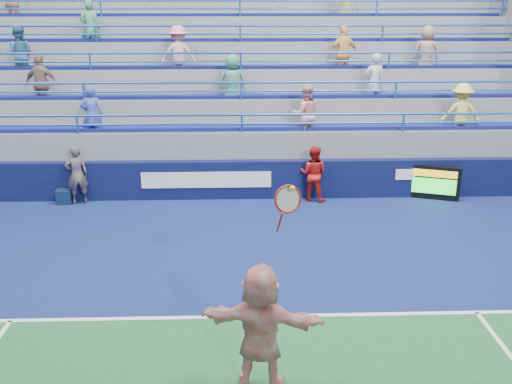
{
  "coord_description": "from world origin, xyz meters",
  "views": [
    {
      "loc": [
        -0.14,
        -8.82,
        5.24
      ],
      "look_at": [
        0.25,
        2.5,
        1.5
      ],
      "focal_mm": 40.0,
      "sensor_mm": 36.0,
      "label": 1
    }
  ],
  "objects_px": {
    "serve_speed_board": "(434,183)",
    "tennis_player": "(261,327)",
    "judge_chair": "(65,195)",
    "line_judge": "(77,175)",
    "ball_girl": "(313,174)"
  },
  "relations": [
    {
      "from": "serve_speed_board",
      "to": "tennis_player",
      "type": "xyz_separation_m",
      "value": [
        -5.21,
        -8.09,
        0.47
      ]
    },
    {
      "from": "judge_chair",
      "to": "tennis_player",
      "type": "bearing_deg",
      "value": -57.95
    },
    {
      "from": "serve_speed_board",
      "to": "line_judge",
      "type": "xyz_separation_m",
      "value": [
        -9.88,
        -0.02,
        0.34
      ]
    },
    {
      "from": "judge_chair",
      "to": "line_judge",
      "type": "distance_m",
      "value": 0.72
    },
    {
      "from": "judge_chair",
      "to": "ball_girl",
      "type": "xyz_separation_m",
      "value": [
        6.87,
        0.0,
        0.55
      ]
    },
    {
      "from": "judge_chair",
      "to": "ball_girl",
      "type": "bearing_deg",
      "value": 0.02
    },
    {
      "from": "serve_speed_board",
      "to": "tennis_player",
      "type": "relative_size",
      "value": 0.45
    },
    {
      "from": "serve_speed_board",
      "to": "judge_chair",
      "type": "distance_m",
      "value": 10.28
    },
    {
      "from": "ball_girl",
      "to": "line_judge",
      "type": "bearing_deg",
      "value": 21.78
    },
    {
      "from": "serve_speed_board",
      "to": "ball_girl",
      "type": "xyz_separation_m",
      "value": [
        -3.41,
        0.02,
        0.29
      ]
    },
    {
      "from": "tennis_player",
      "to": "line_judge",
      "type": "xyz_separation_m",
      "value": [
        -4.67,
        8.06,
        -0.12
      ]
    },
    {
      "from": "serve_speed_board",
      "to": "ball_girl",
      "type": "height_order",
      "value": "ball_girl"
    },
    {
      "from": "judge_chair",
      "to": "tennis_player",
      "type": "relative_size",
      "value": 0.24
    },
    {
      "from": "serve_speed_board",
      "to": "ball_girl",
      "type": "distance_m",
      "value": 3.42
    },
    {
      "from": "tennis_player",
      "to": "ball_girl",
      "type": "height_order",
      "value": "tennis_player"
    }
  ]
}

